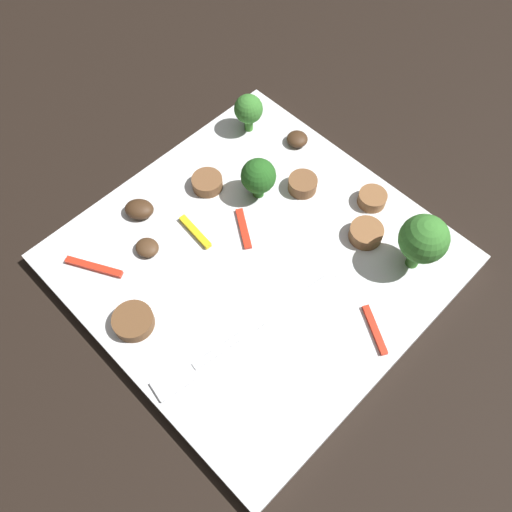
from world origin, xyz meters
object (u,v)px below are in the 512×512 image
object	(u,v)px
sausage_slice_4	(133,321)
pepper_strip_2	(375,330)
sausage_slice_3	(303,184)
mushroom_1	(139,209)
broccoli_floret_2	(258,177)
mushroom_0	(147,248)
pepper_strip_3	(195,232)
pepper_strip_0	(94,267)
broccoli_floret_0	(248,110)
fork	(236,339)
mushroom_2	(297,139)
broccoli_floret_1	(424,240)
plate	(256,260)
sausage_slice_0	(366,233)
pepper_strip_1	(244,229)
sausage_slice_2	(207,183)
sausage_slice_1	(372,199)

from	to	relation	value
sausage_slice_4	pepper_strip_2	world-z (taller)	sausage_slice_4
sausage_slice_3	mushroom_1	distance (m)	0.15
broccoli_floret_2	sausage_slice_4	distance (m)	0.17
mushroom_0	pepper_strip_3	world-z (taller)	mushroom_0
broccoli_floret_2	mushroom_1	distance (m)	0.11
pepper_strip_0	broccoli_floret_0	bearing A→B (deg)	-174.19
fork	broccoli_floret_2	xyz separation A→B (m)	(-0.12, -0.09, 0.02)
mushroom_2	pepper_strip_0	bearing A→B (deg)	-6.49
broccoli_floret_0	pepper_strip_3	xyz separation A→B (m)	(0.12, 0.06, -0.02)
broccoli_floret_1	pepper_strip_3	distance (m)	0.20
plate	sausage_slice_0	distance (m)	0.10
plate	mushroom_0	distance (m)	0.10
broccoli_floret_2	pepper_strip_1	xyz separation A→B (m)	(0.04, 0.02, -0.02)
sausage_slice_3	mushroom_1	xyz separation A→B (m)	(0.13, -0.09, -0.00)
mushroom_2	sausage_slice_2	bearing A→B (deg)	-12.66
sausage_slice_0	sausage_slice_4	bearing A→B (deg)	-21.78
sausage_slice_0	pepper_strip_1	size ratio (longest dim) A/B	0.71
plate	pepper_strip_1	xyz separation A→B (m)	(-0.01, -0.03, 0.01)
fork	broccoli_floret_0	distance (m)	0.23
fork	sausage_slice_2	distance (m)	0.16
mushroom_2	pepper_strip_0	xyz separation A→B (m)	(0.23, -0.03, -0.00)
broccoli_floret_2	pepper_strip_0	xyz separation A→B (m)	(0.16, -0.04, -0.02)
fork	broccoli_floret_2	distance (m)	0.15
broccoli_floret_0	pepper_strip_1	bearing A→B (deg)	43.33
mushroom_1	sausage_slice_4	bearing A→B (deg)	48.82
sausage_slice_1	pepper_strip_0	distance (m)	0.26
mushroom_2	pepper_strip_3	world-z (taller)	mushroom_2
plate	broccoli_floret_0	bearing A→B (deg)	-132.07
broccoli_floret_1	plate	bearing A→B (deg)	-47.91
sausage_slice_2	pepper_strip_3	xyz separation A→B (m)	(0.04, 0.03, -0.00)
plate	mushroom_2	xyz separation A→B (m)	(-0.12, -0.06, 0.01)
sausage_slice_0	sausage_slice_3	distance (m)	0.08
sausage_slice_1	sausage_slice_3	distance (m)	0.07
sausage_slice_2	mushroom_2	bearing A→B (deg)	167.34
sausage_slice_0	sausage_slice_2	size ratio (longest dim) A/B	1.03
broccoli_floret_0	pepper_strip_3	world-z (taller)	broccoli_floret_0
mushroom_0	sausage_slice_0	bearing A→B (deg)	139.31
sausage_slice_4	pepper_strip_3	world-z (taller)	sausage_slice_4
sausage_slice_4	mushroom_1	bearing A→B (deg)	-131.18
fork	mushroom_2	world-z (taller)	mushroom_2
mushroom_0	pepper_strip_0	bearing A→B (deg)	-22.87
fork	mushroom_1	world-z (taller)	mushroom_1
mushroom_1	mushroom_2	xyz separation A→B (m)	(-0.17, 0.04, -0.00)
sausage_slice_0	fork	bearing A→B (deg)	-3.99
sausage_slice_3	sausage_slice_0	bearing A→B (deg)	90.07
sausage_slice_4	broccoli_floret_1	bearing A→B (deg)	148.75
broccoli_floret_1	pepper_strip_1	distance (m)	0.16
mushroom_1	pepper_strip_1	xyz separation A→B (m)	(-0.06, 0.08, -0.00)
mushroom_2	pepper_strip_3	size ratio (longest dim) A/B	0.52
broccoli_floret_1	sausage_slice_3	distance (m)	0.13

